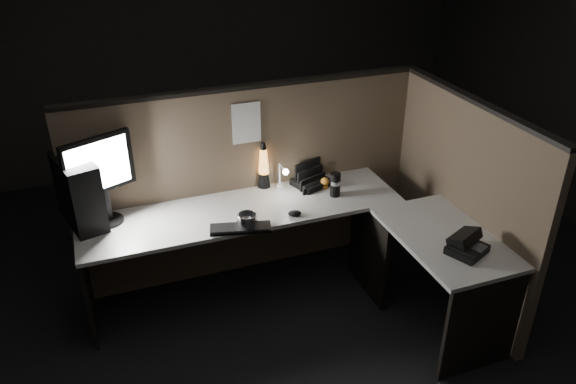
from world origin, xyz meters
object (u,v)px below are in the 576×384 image
object	(u,v)px
pc_tower	(79,192)
keyboard	(241,228)
monitor	(100,172)
desk_phone	(466,245)
lava_lamp	(264,169)

from	to	relation	value
pc_tower	keyboard	xyz separation A→B (m)	(0.97, -0.46, -0.23)
monitor	desk_phone	xyz separation A→B (m)	(2.07, -1.17, -0.32)
lava_lamp	pc_tower	bearing A→B (deg)	-176.70
pc_tower	keyboard	size ratio (longest dim) A/B	1.16
keyboard	lava_lamp	xyz separation A→B (m)	(0.34, 0.54, 0.14)
lava_lamp	desk_phone	world-z (taller)	lava_lamp
lava_lamp	desk_phone	bearing A→B (deg)	-54.50
pc_tower	lava_lamp	world-z (taller)	pc_tower
keyboard	desk_phone	size ratio (longest dim) A/B	1.41
monitor	desk_phone	size ratio (longest dim) A/B	2.14
monitor	desk_phone	world-z (taller)	monitor
pc_tower	keyboard	distance (m)	1.10
lava_lamp	keyboard	bearing A→B (deg)	-122.51
monitor	keyboard	bearing A→B (deg)	-51.58
pc_tower	lava_lamp	size ratio (longest dim) A/B	1.30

